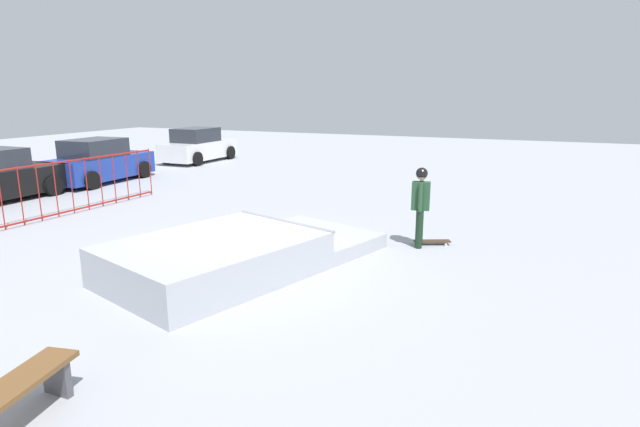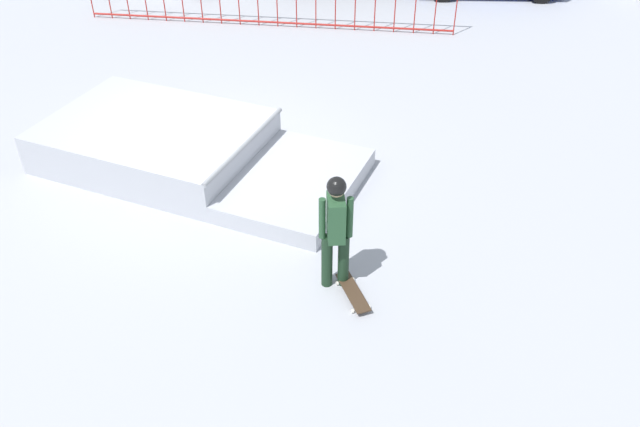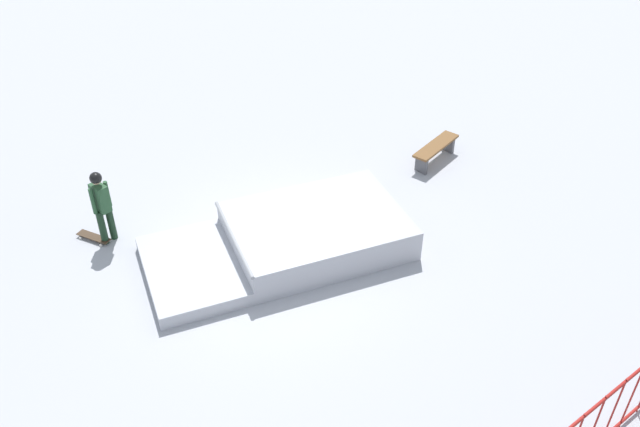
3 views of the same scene
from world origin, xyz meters
name	(u,v)px [view 2 (image 2 of 3)]	position (x,y,z in m)	size (l,w,h in m)	color
ground_plane	(210,165)	(0.00, 0.00, 0.00)	(60.00, 60.00, 0.00)	#A8AAB2
skate_ramp	(179,148)	(-0.52, -0.02, 0.32)	(5.94, 4.12, 0.74)	#B0B3BB
skater	(336,225)	(2.37, -2.83, 1.01)	(0.44, 0.41, 1.73)	black
skateboard	(353,292)	(2.63, -3.07, 0.08)	(0.51, 0.81, 0.09)	#3F2D1E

